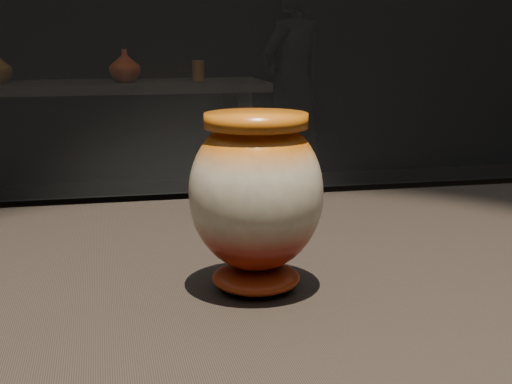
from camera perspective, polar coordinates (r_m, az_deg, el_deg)
main_vase at (r=0.76m, az=-0.00°, el=-0.26°), size 0.17×0.17×0.19m
back_shelf at (r=4.22m, az=-12.98°, el=4.97°), size 2.00×0.60×0.90m
back_vase_mid at (r=4.19m, az=-10.46°, el=9.91°), size 0.25×0.25×0.18m
back_vase_right at (r=4.21m, az=-4.65°, el=9.63°), size 0.07×0.07×0.12m
visitor at (r=5.40m, az=2.93°, el=8.57°), size 0.69×0.63×1.59m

